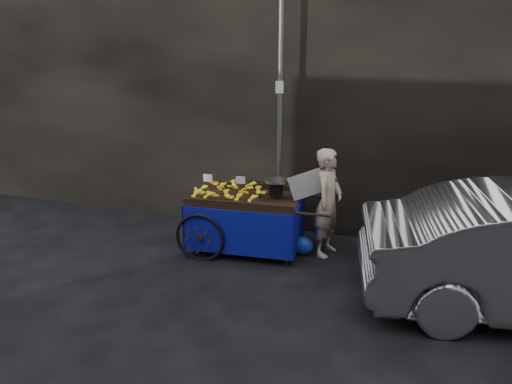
% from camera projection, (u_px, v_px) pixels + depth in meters
% --- Properties ---
extents(ground, '(80.00, 80.00, 0.00)m').
position_uv_depth(ground, '(234.00, 266.00, 7.12)').
color(ground, black).
rests_on(ground, ground).
extents(building_wall, '(13.50, 2.00, 5.00)m').
position_uv_depth(building_wall, '(306.00, 73.00, 8.57)').
color(building_wall, black).
rests_on(building_wall, ground).
extents(street_pole, '(0.12, 0.10, 4.00)m').
position_uv_depth(street_pole, '(280.00, 113.00, 7.57)').
color(street_pole, slate).
rests_on(street_pole, ground).
extents(banana_cart, '(2.29, 1.22, 1.21)m').
position_uv_depth(banana_cart, '(243.00, 202.00, 7.48)').
color(banana_cart, black).
rests_on(banana_cart, ground).
extents(vendor, '(0.83, 0.66, 1.62)m').
position_uv_depth(vendor, '(328.00, 202.00, 7.29)').
color(vendor, '#C1AA90').
rests_on(vendor, ground).
extents(plastic_bag, '(0.31, 0.25, 0.28)m').
position_uv_depth(plastic_bag, '(303.00, 246.00, 7.46)').
color(plastic_bag, '#1637AA').
rests_on(plastic_bag, ground).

